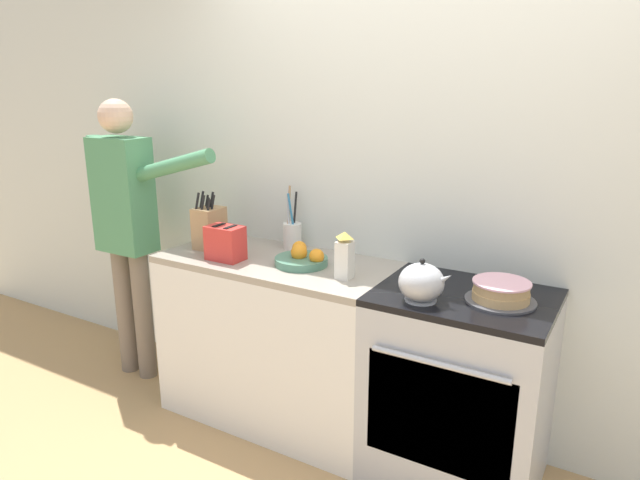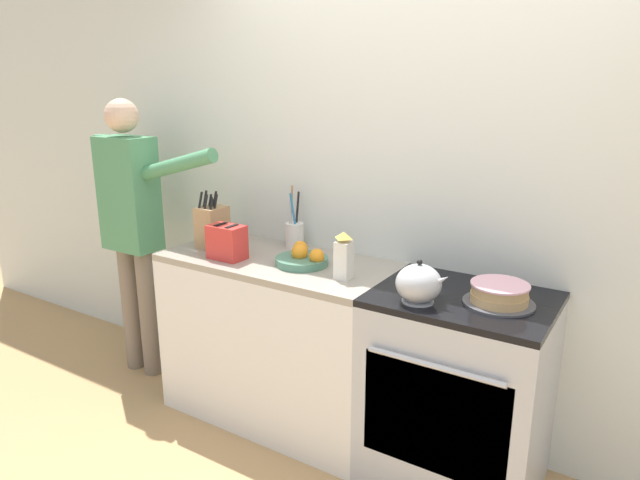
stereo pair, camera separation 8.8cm
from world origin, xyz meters
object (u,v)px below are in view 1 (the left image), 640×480
(knife_block, at_px, (209,227))
(layer_cake, at_px, (501,292))
(fruit_bowl, at_px, (302,258))
(utensil_crock, at_px, (292,234))
(milk_carton, at_px, (345,256))
(tea_kettle, at_px, (422,283))
(toaster, at_px, (225,243))
(person_baker, at_px, (126,217))
(stove_range, at_px, (458,388))

(knife_block, bearing_deg, layer_cake, 0.07)
(layer_cake, relative_size, fruit_bowl, 1.10)
(utensil_crock, bearing_deg, layer_cake, -10.60)
(utensil_crock, height_order, milk_carton, utensil_crock)
(tea_kettle, height_order, fruit_bowl, tea_kettle)
(knife_block, xyz_separation_m, utensil_crock, (0.40, 0.22, -0.03))
(tea_kettle, xyz_separation_m, fruit_bowl, (-0.69, 0.16, -0.05))
(fruit_bowl, height_order, toaster, toaster)
(tea_kettle, bearing_deg, fruit_bowl, 166.93)
(toaster, xyz_separation_m, person_baker, (-0.81, 0.07, 0.02))
(fruit_bowl, distance_m, milk_carton, 0.30)
(fruit_bowl, bearing_deg, toaster, -161.49)
(knife_block, xyz_separation_m, fruit_bowl, (0.60, 0.01, -0.08))
(person_baker, bearing_deg, fruit_bowl, -5.61)
(utensil_crock, relative_size, milk_carton, 1.53)
(person_baker, bearing_deg, milk_carton, -9.03)
(stove_range, relative_size, utensil_crock, 2.64)
(fruit_bowl, xyz_separation_m, person_baker, (-1.20, -0.06, 0.08))
(tea_kettle, height_order, milk_carton, milk_carton)
(toaster, bearing_deg, milk_carton, 4.61)
(stove_range, height_order, utensil_crock, utensil_crock)
(tea_kettle, xyz_separation_m, milk_carton, (-0.41, 0.08, 0.03))
(stove_range, height_order, toaster, toaster)
(utensil_crock, xyz_separation_m, person_baker, (-1.00, -0.27, 0.03))
(toaster, distance_m, person_baker, 0.82)
(milk_carton, height_order, person_baker, person_baker)
(utensil_crock, xyz_separation_m, milk_carton, (0.48, -0.29, 0.03))
(tea_kettle, relative_size, fruit_bowl, 0.88)
(milk_carton, bearing_deg, tea_kettle, -11.67)
(knife_block, bearing_deg, stove_range, 0.45)
(utensil_crock, height_order, fruit_bowl, utensil_crock)
(stove_range, distance_m, utensil_crock, 1.18)
(stove_range, relative_size, milk_carton, 4.03)
(stove_range, xyz_separation_m, layer_cake, (0.15, -0.01, 0.50))
(tea_kettle, distance_m, fruit_bowl, 0.71)
(tea_kettle, relative_size, milk_carton, 1.04)
(knife_block, bearing_deg, milk_carton, -4.46)
(layer_cake, distance_m, knife_block, 1.58)
(fruit_bowl, relative_size, milk_carton, 1.18)
(tea_kettle, xyz_separation_m, utensil_crock, (-0.89, 0.38, 0.00))
(stove_range, xyz_separation_m, toaster, (-1.21, -0.13, 0.54))
(layer_cake, distance_m, milk_carton, 0.71)
(layer_cake, relative_size, tea_kettle, 1.25)
(stove_range, xyz_separation_m, utensil_crock, (-1.03, 0.21, 0.54))
(knife_block, xyz_separation_m, person_baker, (-0.60, -0.05, -0.00))
(stove_range, distance_m, fruit_bowl, 0.96)
(tea_kettle, bearing_deg, toaster, 178.34)
(tea_kettle, distance_m, utensil_crock, 0.97)
(fruit_bowl, bearing_deg, utensil_crock, 132.87)
(milk_carton, xyz_separation_m, person_baker, (-1.48, 0.02, 0.01))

